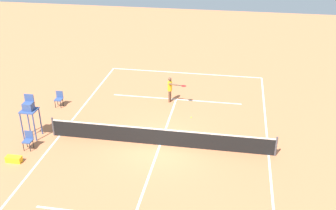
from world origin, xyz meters
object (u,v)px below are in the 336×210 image
object	(u,v)px
player_serving	(171,88)
umpire_chair	(29,110)
courtside_chair_near	(28,139)
courtside_chair_mid	(59,98)
equipment_bag	(14,159)
tennis_ball	(191,117)

from	to	relation	value
player_serving	umpire_chair	distance (m)	8.51
umpire_chair	courtside_chair_near	world-z (taller)	umpire_chair
courtside_chair_near	courtside_chair_mid	distance (m)	4.83
umpire_chair	equipment_bag	bearing A→B (deg)	94.36
player_serving	tennis_ball	bearing A→B (deg)	49.22
equipment_bag	courtside_chair_near	bearing A→B (deg)	-97.78
tennis_ball	umpire_chair	xyz separation A→B (m)	(8.07, 3.52, 1.57)
tennis_ball	courtside_chair_mid	size ratio (longest dim) A/B	0.07
player_serving	tennis_ball	size ratio (longest dim) A/B	24.16
courtside_chair_near	courtside_chair_mid	xyz separation A→B (m)	(0.44, -4.81, 0.00)
courtside_chair_near	courtside_chair_mid	world-z (taller)	same
player_serving	umpire_chair	bearing A→B (deg)	-40.20
courtside_chair_mid	equipment_bag	bearing A→B (deg)	92.54
umpire_chair	courtside_chair_mid	distance (m)	3.83
courtside_chair_near	equipment_bag	distance (m)	1.31
courtside_chair_near	equipment_bag	size ratio (longest dim) A/B	1.25
player_serving	equipment_bag	size ratio (longest dim) A/B	2.16
player_serving	umpire_chair	size ratio (longest dim) A/B	0.68
courtside_chair_near	equipment_bag	world-z (taller)	courtside_chair_near
umpire_chair	courtside_chair_mid	bearing A→B (deg)	-88.65
umpire_chair	player_serving	bearing A→B (deg)	-140.33
player_serving	umpire_chair	xyz separation A→B (m)	(6.53, 5.41, 0.63)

